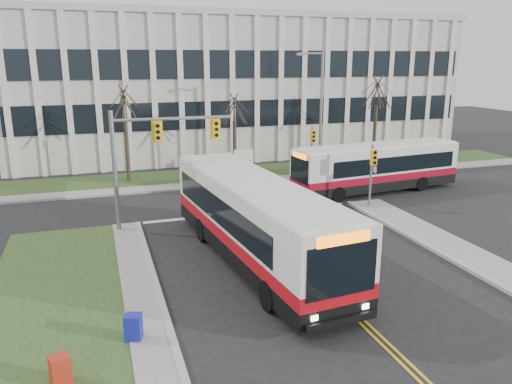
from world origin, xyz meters
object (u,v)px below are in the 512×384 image
object	(u,v)px
directory_sign	(244,160)
newspaper_box_blue	(134,329)
newspaper_box_red	(60,372)
bus_main	(255,223)
bus_cross	(376,169)
streetlight	(319,106)

from	to	relation	value
directory_sign	newspaper_box_blue	xyz separation A→B (m)	(-9.94, -21.23, -0.70)
directory_sign	newspaper_box_red	xyz separation A→B (m)	(-12.00, -22.90, -0.70)
directory_sign	newspaper_box_red	bearing A→B (deg)	-117.66
bus_main	newspaper_box_red	xyz separation A→B (m)	(-7.67, -6.68, -1.32)
directory_sign	bus_main	world-z (taller)	bus_main
directory_sign	newspaper_box_red	world-z (taller)	directory_sign
newspaper_box_blue	newspaper_box_red	world-z (taller)	same
newspaper_box_red	bus_cross	bearing A→B (deg)	20.45
newspaper_box_blue	newspaper_box_red	size ratio (longest dim) A/B	1.00
streetlight	bus_main	size ratio (longest dim) A/B	0.68
directory_sign	newspaper_box_blue	distance (m)	23.45
bus_main	newspaper_box_red	size ratio (longest dim) A/B	14.15
streetlight	directory_sign	xyz separation A→B (m)	(-5.53, 1.30, -4.02)
newspaper_box_red	bus_main	bearing A→B (deg)	22.17
directory_sign	newspaper_box_red	distance (m)	25.86
streetlight	directory_sign	distance (m)	6.96
streetlight	newspaper_box_red	bearing A→B (deg)	-129.06
directory_sign	bus_cross	xyz separation A→B (m)	(7.03, -7.29, 0.39)
directory_sign	bus_main	xyz separation A→B (m)	(-4.33, -16.22, 0.62)
streetlight	newspaper_box_blue	distance (m)	25.67
directory_sign	bus_main	size ratio (longest dim) A/B	0.15
streetlight	bus_cross	distance (m)	7.17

